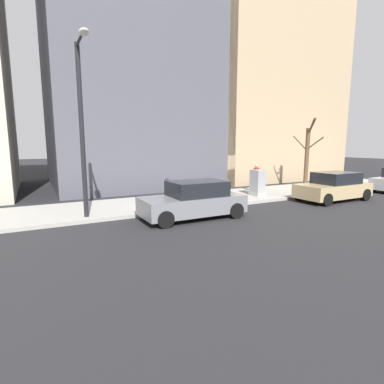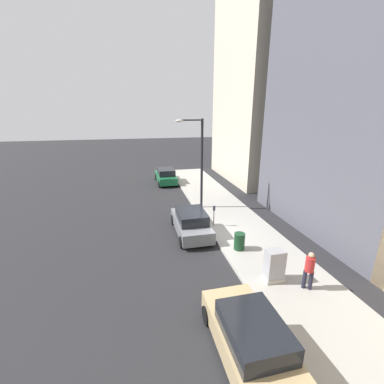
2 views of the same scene
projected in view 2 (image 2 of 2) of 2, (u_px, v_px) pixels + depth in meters
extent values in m
plane|color=#232326|center=(212.00, 237.00, 15.14)|extent=(120.00, 120.00, 0.00)
cube|color=#9E9B93|center=(244.00, 233.00, 15.54)|extent=(4.00, 36.00, 0.15)
cube|color=tan|center=(250.00, 342.00, 7.61)|extent=(1.83, 4.21, 0.70)
cube|color=black|center=(254.00, 330.00, 7.23)|extent=(1.62, 2.21, 0.60)
cylinder|color=black|center=(207.00, 315.00, 8.94)|extent=(0.22, 0.64, 0.64)
cylinder|color=black|center=(252.00, 307.00, 9.31)|extent=(0.22, 0.64, 0.64)
cube|color=slate|center=(191.00, 225.00, 15.49)|extent=(1.82, 4.21, 0.70)
cube|color=black|center=(192.00, 216.00, 15.11)|extent=(1.61, 2.21, 0.60)
cylinder|color=black|center=(173.00, 220.00, 16.83)|extent=(0.22, 0.64, 0.64)
cylinder|color=black|center=(198.00, 217.00, 17.19)|extent=(0.22, 0.64, 0.64)
cylinder|color=black|center=(182.00, 242.00, 13.95)|extent=(0.22, 0.64, 0.64)
cylinder|color=black|center=(212.00, 239.00, 14.30)|extent=(0.22, 0.64, 0.64)
cube|color=#196038|center=(166.00, 177.00, 26.60)|extent=(1.89, 4.24, 0.70)
cube|color=black|center=(166.00, 172.00, 26.22)|extent=(1.64, 2.23, 0.60)
cylinder|color=black|center=(156.00, 177.00, 27.91)|extent=(0.23, 0.64, 0.64)
cylinder|color=black|center=(172.00, 176.00, 28.30)|extent=(0.23, 0.64, 0.64)
cylinder|color=black|center=(160.00, 184.00, 25.04)|extent=(0.23, 0.64, 0.64)
cylinder|color=black|center=(177.00, 183.00, 25.43)|extent=(0.23, 0.64, 0.64)
cylinder|color=slate|center=(214.00, 218.00, 16.19)|extent=(0.07, 0.07, 1.05)
cube|color=#2D333D|center=(214.00, 208.00, 15.99)|extent=(0.14, 0.10, 0.30)
cube|color=#A8A399|center=(273.00, 278.00, 11.06)|extent=(0.83, 0.61, 0.18)
cube|color=#939399|center=(275.00, 264.00, 10.85)|extent=(0.75, 0.55, 1.25)
cylinder|color=black|center=(202.00, 165.00, 18.60)|extent=(0.18, 0.18, 6.50)
cylinder|color=black|center=(191.00, 120.00, 17.48)|extent=(1.60, 0.10, 0.10)
ellipsoid|color=beige|center=(179.00, 121.00, 17.33)|extent=(0.56, 0.32, 0.20)
cylinder|color=#14381E|center=(239.00, 241.00, 13.46)|extent=(0.56, 0.56, 0.90)
cylinder|color=#1E1E2D|center=(311.00, 280.00, 10.40)|extent=(0.16, 0.16, 0.82)
cylinder|color=#1E1E2D|center=(304.00, 279.00, 10.49)|extent=(0.16, 0.16, 0.82)
cylinder|color=#A52323|center=(310.00, 264.00, 10.23)|extent=(0.36, 0.36, 0.62)
sphere|color=tan|center=(311.00, 255.00, 10.11)|extent=(0.22, 0.22, 0.22)
cube|color=#BCB29E|center=(280.00, 76.00, 26.22)|extent=(10.91, 10.91, 21.18)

